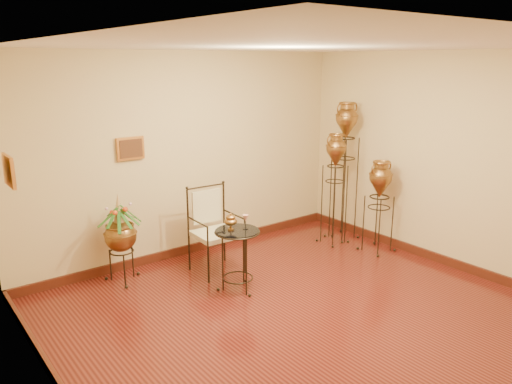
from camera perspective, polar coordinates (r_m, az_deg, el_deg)
ground at (r=5.49m, az=6.38°, el=-14.41°), size 5.00×5.00×0.00m
room_shell at (r=4.89m, az=6.85°, el=3.64°), size 5.02×5.02×2.81m
amphora_tall at (r=7.62m, az=10.07°, el=2.50°), size 0.54×0.54×2.11m
amphora_mid at (r=7.45m, az=8.97°, el=0.44°), size 0.42×0.42×1.67m
amphora_short at (r=7.29m, az=13.87°, el=-1.58°), size 0.46×0.46×1.34m
planter_urn at (r=6.31m, az=-15.26°, el=-4.45°), size 0.66×0.66×1.15m
armchair at (r=6.43m, az=-4.56°, el=-4.42°), size 0.64×0.60×1.11m
side_table at (r=5.96m, az=-2.14°, el=-7.66°), size 0.69×0.69×0.95m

